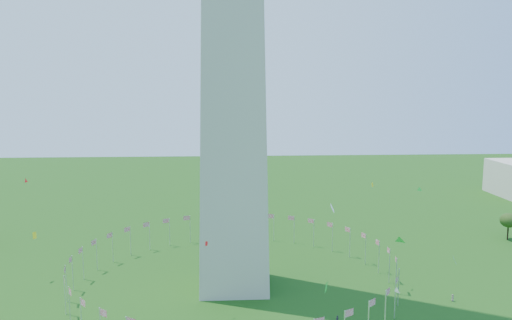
{
  "coord_description": "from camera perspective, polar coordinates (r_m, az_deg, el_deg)",
  "views": [
    {
      "loc": [
        -1.6,
        -70.83,
        49.63
      ],
      "look_at": [
        4.68,
        35.0,
        34.53
      ],
      "focal_mm": 35.0,
      "sensor_mm": 36.0,
      "label": 1
    }
  ],
  "objects": [
    {
      "name": "kites_aloft",
      "position": [
        102.2,
        5.14,
        -8.74
      ],
      "size": [
        105.35,
        73.84,
        39.38
      ],
      "color": "green",
      "rests_on": "ground"
    },
    {
      "name": "flag_ring",
      "position": [
        129.0,
        -2.53,
        -12.38
      ],
      "size": [
        80.24,
        80.24,
        9.0
      ],
      "color": "silver",
      "rests_on": "ground"
    }
  ]
}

